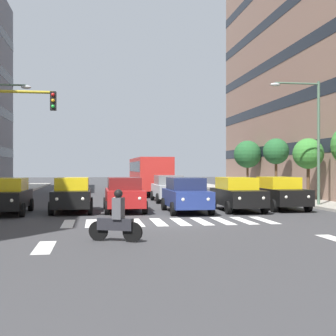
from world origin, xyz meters
The scene contains 16 objects.
ground_plane centered at (0.00, 0.00, 0.00)m, with size 180.00×180.00×0.00m, color #38383A.
crosswalk_markings centered at (0.00, 0.00, 0.00)m, with size 8.55×2.80×0.01m.
lane_arrow_1 centered at (4.39, 5.50, 0.00)m, with size 0.50×2.20×0.01m, color silver.
car_0 centered at (-6.67, -4.72, 0.89)m, with size 2.02×4.44×1.72m.
car_1 centered at (-4.17, -4.15, 0.89)m, with size 2.02×4.44×1.72m.
car_2 centered at (-1.44, -3.80, 0.89)m, with size 2.02×4.44×1.72m.
car_3 centered at (1.55, -4.82, 0.89)m, with size 2.02×4.44×1.72m.
car_4 centered at (4.13, -4.93, 0.89)m, with size 2.02×4.44×1.72m.
car_5 centered at (7.14, -4.36, 0.89)m, with size 2.02×4.44×1.72m.
car_row2_0 centered at (-1.73, -11.11, 0.89)m, with size 2.02×4.44×1.72m.
bus_behind_traffic centered at (-1.44, -19.70, 1.86)m, with size 2.78×10.50×3.00m.
motorcycle_with_rider centered at (2.37, 4.76, 0.65)m, with size 1.59×0.79×1.57m.
street_lamp_left centered at (-8.90, -5.70, 4.39)m, with size 2.92×0.28×6.91m.
street_tree_1 centered at (-10.18, -8.65, 3.07)m, with size 1.93×1.93×3.91m.
street_tree_2 centered at (-10.10, -13.73, 3.39)m, with size 1.90×1.90×4.22m.
street_tree_3 centered at (-10.33, -20.86, 3.39)m, with size 2.42×2.42×4.46m.
Camera 1 is at (3.00, 18.86, 2.22)m, focal length 50.00 mm.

